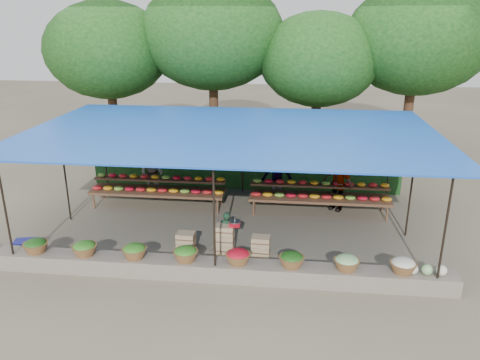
# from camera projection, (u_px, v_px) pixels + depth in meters

# --- Properties ---
(ground) EXTENTS (60.00, 60.00, 0.00)m
(ground) POSITION_uv_depth(u_px,v_px,m) (232.00, 227.00, 13.31)
(ground) COLOR brown
(ground) RESTS_ON ground
(stone_curb) EXTENTS (10.60, 0.55, 0.40)m
(stone_curb) POSITION_uv_depth(u_px,v_px,m) (216.00, 270.00, 10.67)
(stone_curb) COLOR #695F54
(stone_curb) RESTS_ON ground
(stall_canopy) EXTENTS (10.80, 6.60, 2.82)m
(stall_canopy) POSITION_uv_depth(u_px,v_px,m) (231.00, 135.00, 12.49)
(stall_canopy) COLOR black
(stall_canopy) RESTS_ON ground
(produce_baskets) EXTENTS (8.98, 0.58, 0.34)m
(produce_baskets) POSITION_uv_depth(u_px,v_px,m) (212.00, 255.00, 10.56)
(produce_baskets) COLOR brown
(produce_baskets) RESTS_ON stone_curb
(netting_backdrop) EXTENTS (10.60, 0.06, 2.50)m
(netting_backdrop) POSITION_uv_depth(u_px,v_px,m) (243.00, 154.00, 15.86)
(netting_backdrop) COLOR #1C4F20
(netting_backdrop) RESTS_ON ground
(tree_row) EXTENTS (16.51, 5.50, 7.12)m
(tree_row) POSITION_uv_depth(u_px,v_px,m) (265.00, 44.00, 17.42)
(tree_row) COLOR #3E2616
(tree_row) RESTS_ON ground
(fruit_table_left) EXTENTS (4.21, 0.95, 0.93)m
(fruit_table_left) POSITION_uv_depth(u_px,v_px,m) (158.00, 187.00, 14.64)
(fruit_table_left) COLOR #523821
(fruit_table_left) RESTS_ON ground
(fruit_table_right) EXTENTS (4.21, 0.95, 0.93)m
(fruit_table_right) POSITION_uv_depth(u_px,v_px,m) (320.00, 194.00, 14.12)
(fruit_table_right) COLOR #523821
(fruit_table_right) RESTS_ON ground
(crate_counter) EXTENTS (2.37, 0.36, 0.77)m
(crate_counter) POSITION_uv_depth(u_px,v_px,m) (224.00, 242.00, 11.74)
(crate_counter) COLOR tan
(crate_counter) RESTS_ON ground
(weighing_scale) EXTENTS (0.28, 0.28, 0.30)m
(weighing_scale) POSITION_uv_depth(u_px,v_px,m) (235.00, 223.00, 11.54)
(weighing_scale) COLOR red
(weighing_scale) RESTS_ON crate_counter
(vendor_seated) EXTENTS (0.42, 0.30, 1.06)m
(vendor_seated) POSITION_uv_depth(u_px,v_px,m) (227.00, 231.00, 11.82)
(vendor_seated) COLOR #183521
(vendor_seated) RESTS_ON ground
(customer_left) EXTENTS (0.96, 0.83, 1.69)m
(customer_left) POSITION_uv_depth(u_px,v_px,m) (152.00, 173.00, 15.21)
(customer_left) COLOR slate
(customer_left) RESTS_ON ground
(customer_mid) EXTENTS (1.12, 0.65, 1.73)m
(customer_mid) POSITION_uv_depth(u_px,v_px,m) (277.00, 176.00, 14.88)
(customer_mid) COLOR slate
(customer_mid) RESTS_ON ground
(customer_right) EXTENTS (1.05, 0.90, 1.69)m
(customer_right) POSITION_uv_depth(u_px,v_px,m) (338.00, 183.00, 14.28)
(customer_right) COLOR slate
(customer_right) RESTS_ON ground
(blue_crate_back) EXTENTS (0.61, 0.50, 0.32)m
(blue_crate_back) POSITION_uv_depth(u_px,v_px,m) (26.00, 246.00, 11.84)
(blue_crate_back) COLOR navy
(blue_crate_back) RESTS_ON ground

